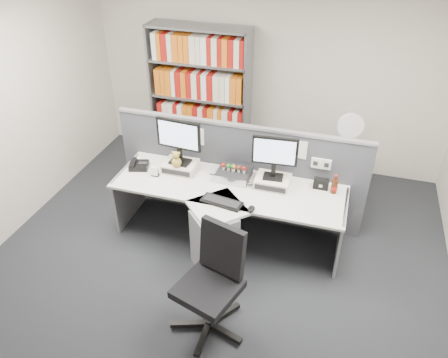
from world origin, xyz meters
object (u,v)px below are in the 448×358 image
(shelving_unit, at_px, (200,99))
(desk_fan, at_px, (350,128))
(speaker, at_px, (321,184))
(office_chair, at_px, (213,279))
(monitor_right, at_px, (275,154))
(desktop_pc, at_px, (234,174))
(desk, at_px, (223,216))
(keyboard, at_px, (222,202))
(cola_bottle, at_px, (334,186))
(monitor_left, at_px, (179,138))
(mouse, at_px, (251,209))
(filing_cabinet, at_px, (342,176))
(desk_phone, at_px, (139,165))
(desk_calendar, at_px, (155,172))

(shelving_unit, relative_size, desk_fan, 3.67)
(speaker, bearing_deg, office_chair, -116.87)
(monitor_right, distance_m, desktop_pc, 0.57)
(speaker, bearing_deg, desk, -153.79)
(monitor_right, relative_size, keyboard, 1.08)
(desk_fan, bearing_deg, cola_bottle, -94.10)
(monitor_left, xyz_separation_m, shelving_unit, (-0.27, 1.46, -0.17))
(mouse, relative_size, speaker, 0.70)
(office_chair, bearing_deg, desk, 102.54)
(keyboard, distance_m, desk_fan, 1.93)
(shelving_unit, bearing_deg, monitor_right, -47.01)
(desktop_pc, distance_m, keyboard, 0.51)
(keyboard, xyz_separation_m, office_chair, (0.20, -0.91, -0.16))
(speaker, bearing_deg, filing_cabinet, 76.87)
(monitor_right, bearing_deg, mouse, -102.35)
(speaker, distance_m, filing_cabinet, 1.03)
(mouse, bearing_deg, shelving_unit, 122.23)
(shelving_unit, bearing_deg, office_chair, -68.54)
(desktop_pc, bearing_deg, monitor_left, -178.32)
(monitor_left, distance_m, filing_cabinet, 2.24)
(desk, height_order, monitor_right, monitor_right)
(filing_cabinet, bearing_deg, monitor_right, -125.85)
(monitor_right, relative_size, shelving_unit, 0.25)
(desk_phone, distance_m, shelving_unit, 1.60)
(cola_bottle, bearing_deg, desk, -158.95)
(office_chair, bearing_deg, monitor_left, 121.57)
(desk_phone, relative_size, filing_cabinet, 0.38)
(cola_bottle, xyz_separation_m, office_chair, (-0.90, -1.45, -0.23))
(desk_calendar, distance_m, speaker, 1.88)
(monitor_left, bearing_deg, mouse, -27.82)
(mouse, height_order, desk_calendar, desk_calendar)
(keyboard, bearing_deg, monitor_left, 143.55)
(keyboard, xyz_separation_m, desk_calendar, (-0.89, 0.28, 0.03))
(speaker, height_order, shelving_unit, shelving_unit)
(cola_bottle, height_order, desk_fan, desk_fan)
(desk_fan, relative_size, office_chair, 0.51)
(shelving_unit, bearing_deg, desk_fan, -12.08)
(monitor_left, bearing_deg, office_chair, -58.43)
(monitor_right, distance_m, speaker, 0.63)
(speaker, height_order, filing_cabinet, speaker)
(cola_bottle, height_order, shelving_unit, shelving_unit)
(desk, distance_m, desktop_pc, 0.51)
(desktop_pc, xyz_separation_m, desk_phone, (-1.14, -0.12, -0.01))
(keyboard, distance_m, cola_bottle, 1.23)
(monitor_right, relative_size, cola_bottle, 2.20)
(speaker, relative_size, shelving_unit, 0.08)
(monitor_left, height_order, desktop_pc, monitor_left)
(desktop_pc, distance_m, cola_bottle, 1.12)
(desk, height_order, speaker, speaker)
(monitor_left, xyz_separation_m, filing_cabinet, (1.83, 1.02, -0.79))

